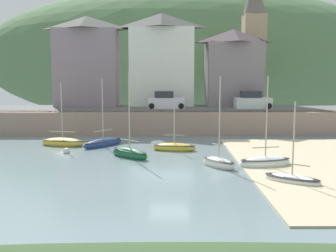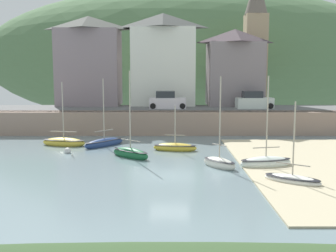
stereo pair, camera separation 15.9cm
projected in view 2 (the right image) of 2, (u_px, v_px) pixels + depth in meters
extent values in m
cube|color=gray|center=(169.00, 175.00, 26.13)|extent=(48.00, 40.00, 0.06)
cube|color=gray|center=(168.00, 123.00, 42.82)|extent=(48.00, 2.40, 2.40)
cube|color=#606060|center=(168.00, 109.00, 46.33)|extent=(48.00, 9.00, 0.10)
ellipsoid|color=#52754B|center=(190.00, 58.00, 79.63)|extent=(80.00, 44.00, 25.93)
cube|color=gray|center=(89.00, 68.00, 50.15)|extent=(7.45, 5.37, 9.18)
pyramid|color=#4E504A|center=(87.00, 23.00, 49.43)|extent=(7.75, 5.67, 1.61)
cube|color=white|center=(162.00, 67.00, 50.15)|extent=(7.69, 4.71, 9.38)
pyramid|color=#4E504D|center=(162.00, 21.00, 49.41)|extent=(7.99, 5.01, 1.77)
cube|color=gray|center=(233.00, 74.00, 50.29)|extent=(6.52, 5.70, 7.59)
pyramid|color=#473A40|center=(234.00, 36.00, 49.67)|extent=(6.82, 6.00, 1.66)
cube|color=tan|center=(254.00, 59.00, 54.00)|extent=(2.80, 2.80, 11.52)
ellipsoid|color=gold|center=(174.00, 148.00, 34.16)|extent=(3.80, 1.77, 0.81)
ellipsoid|color=black|center=(174.00, 145.00, 34.13)|extent=(3.73, 1.73, 0.12)
cylinder|color=#B2A893|center=(174.00, 124.00, 33.90)|extent=(0.09, 0.09, 3.14)
cylinder|color=gray|center=(174.00, 135.00, 34.02)|extent=(1.74, 0.36, 0.07)
ellipsoid|color=gold|center=(63.00, 143.00, 36.39)|extent=(4.20, 2.18, 0.92)
ellipsoid|color=black|center=(63.00, 140.00, 36.36)|extent=(4.11, 2.13, 0.12)
cylinder|color=#B2A893|center=(62.00, 110.00, 36.00)|extent=(0.09, 0.09, 4.92)
cylinder|color=gray|center=(63.00, 132.00, 36.26)|extent=(2.43, 0.59, 0.07)
ellipsoid|color=#195D33|center=(130.00, 154.00, 31.37)|extent=(3.40, 3.12, 0.97)
ellipsoid|color=black|center=(130.00, 151.00, 31.34)|extent=(3.33, 3.06, 0.12)
cylinder|color=#B2A893|center=(129.00, 110.00, 30.91)|extent=(0.09, 0.09, 5.87)
cylinder|color=gray|center=(129.00, 140.00, 31.23)|extent=(1.62, 1.42, 0.07)
ellipsoid|color=navy|center=(103.00, 143.00, 36.11)|extent=(3.50, 3.87, 0.90)
ellipsoid|color=black|center=(103.00, 141.00, 36.08)|extent=(3.43, 3.79, 0.12)
cylinder|color=#B2A893|center=(103.00, 109.00, 35.70)|extent=(0.09, 0.09, 5.24)
cylinder|color=gray|center=(103.00, 131.00, 35.96)|extent=(1.43, 1.65, 0.07)
ellipsoid|color=silver|center=(218.00, 164.00, 28.18)|extent=(2.54, 2.83, 0.89)
ellipsoid|color=black|center=(218.00, 160.00, 28.15)|extent=(2.49, 2.77, 0.12)
cylinder|color=#B2A893|center=(219.00, 117.00, 27.75)|extent=(0.09, 0.09, 5.54)
cylinder|color=gray|center=(219.00, 145.00, 28.00)|extent=(0.87, 1.07, 0.07)
ellipsoid|color=white|center=(265.00, 163.00, 28.30)|extent=(3.93, 2.06, 0.95)
ellipsoid|color=black|center=(265.00, 159.00, 28.26)|extent=(3.85, 2.02, 0.12)
cylinder|color=#B2A893|center=(266.00, 117.00, 27.86)|extent=(0.09, 0.09, 5.54)
cylinder|color=gray|center=(265.00, 147.00, 28.15)|extent=(1.94, 0.49, 0.07)
ellipsoid|color=white|center=(291.00, 180.00, 24.24)|extent=(3.51, 2.99, 0.62)
ellipsoid|color=black|center=(292.00, 177.00, 24.21)|extent=(3.44, 2.93, 0.12)
cylinder|color=#B2A893|center=(293.00, 139.00, 23.90)|extent=(0.09, 0.09, 4.36)
cylinder|color=gray|center=(292.00, 164.00, 24.11)|extent=(1.70, 1.22, 0.07)
cube|color=silver|center=(167.00, 103.00, 46.24)|extent=(4.11, 1.73, 1.20)
cube|color=#282D33|center=(165.00, 95.00, 46.12)|extent=(2.11, 1.52, 0.80)
cylinder|color=black|center=(181.00, 105.00, 47.08)|extent=(0.64, 0.22, 0.64)
cylinder|color=black|center=(182.00, 106.00, 45.49)|extent=(0.64, 0.22, 0.64)
cylinder|color=black|center=(153.00, 105.00, 47.07)|extent=(0.64, 0.22, 0.64)
cylinder|color=black|center=(152.00, 106.00, 45.48)|extent=(0.64, 0.22, 0.64)
cube|color=silver|center=(254.00, 103.00, 46.26)|extent=(4.20, 1.96, 1.20)
cube|color=#282D33|center=(252.00, 95.00, 46.13)|extent=(2.19, 1.63, 0.80)
cylinder|color=black|center=(266.00, 105.00, 47.10)|extent=(0.64, 0.22, 0.64)
cylinder|color=black|center=(270.00, 106.00, 45.51)|extent=(0.64, 0.22, 0.64)
cylinder|color=black|center=(238.00, 105.00, 47.09)|extent=(0.64, 0.22, 0.64)
cylinder|color=black|center=(240.00, 106.00, 45.50)|extent=(0.64, 0.22, 0.64)
sphere|color=silver|center=(67.00, 151.00, 33.05)|extent=(0.55, 0.55, 0.55)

